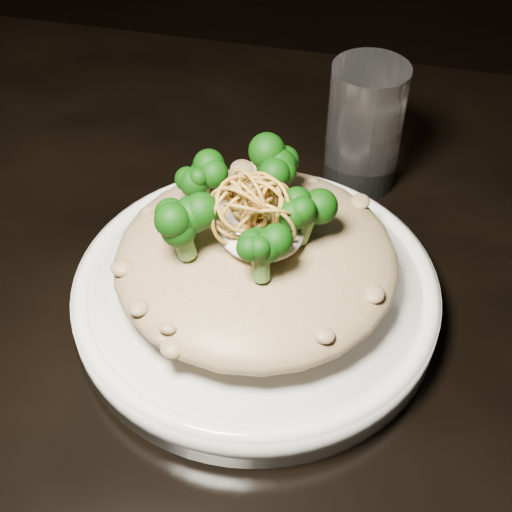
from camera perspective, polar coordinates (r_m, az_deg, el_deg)
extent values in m
cube|color=black|center=(0.55, 7.35, -7.50)|extent=(1.10, 0.80, 0.04)
cylinder|color=black|center=(1.15, -16.25, -1.63)|extent=(0.05, 0.05, 0.71)
cylinder|color=white|center=(0.53, 0.00, -3.14)|extent=(0.27, 0.27, 0.03)
ellipsoid|color=brown|center=(0.51, 0.01, -0.17)|extent=(0.20, 0.20, 0.04)
ellipsoid|color=white|center=(0.48, 0.48, 1.97)|extent=(0.06, 0.06, 0.02)
cylinder|color=white|center=(0.63, 8.67, 10.17)|extent=(0.07, 0.07, 0.11)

